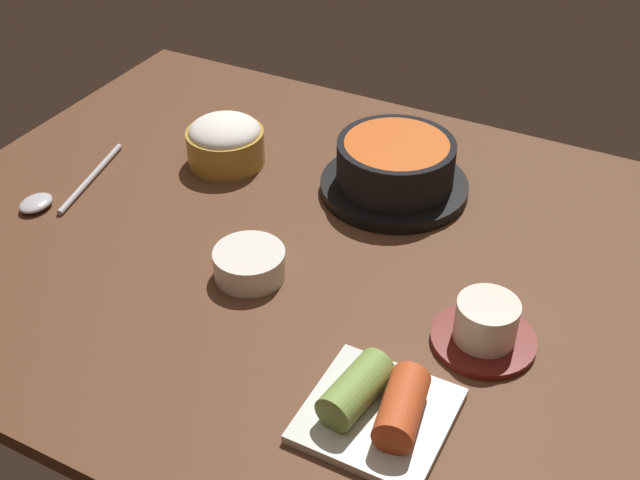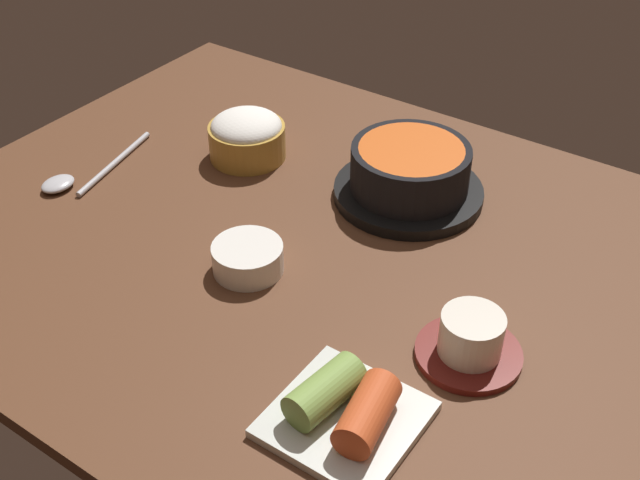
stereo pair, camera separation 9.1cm
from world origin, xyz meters
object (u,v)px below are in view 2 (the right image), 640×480
Objects in this scene: rice_bowl at (247,136)px; kimchi_plate at (346,410)px; tea_cup_with_saucer at (470,340)px; banchan_cup_center at (248,257)px; spoon at (78,177)px; stone_pot at (410,174)px.

kimchi_plate is (37.29, -31.96, -1.47)cm from rice_bowl.
tea_cup_with_saucer is 0.83× the size of kimchi_plate.
banchan_cup_center is 0.43× the size of spoon.
stone_pot is at bearing 111.04° from kimchi_plate.
stone_pot is 44.18cm from spoon.
rice_bowl is at bearing 50.19° from spoon.
banchan_cup_center reaches higher than spoon.
banchan_cup_center is (-27.09, -1.83, -0.49)cm from tea_cup_with_saucer.
kimchi_plate is at bearing -68.96° from stone_pot.
banchan_cup_center is at bearing -51.09° from rice_bowl.
kimchi_plate is at bearing -40.60° from rice_bowl.
spoon is at bearing -129.81° from rice_bowl.
tea_cup_with_saucer is at bearing 0.16° from spoon.
spoon is at bearing -179.84° from tea_cup_with_saucer.
stone_pot is at bearing 29.59° from spoon.
kimchi_plate is 0.69× the size of spoon.
rice_bowl is 0.56× the size of spoon.
stone_pot is 2.36× the size of banchan_cup_center.
spoon is at bearing 176.88° from banchan_cup_center.
spoon is at bearing 164.84° from kimchi_plate.
kimchi_plate is at bearing -111.18° from tea_cup_with_saucer.
spoon is (-38.33, -21.77, -2.91)cm from stone_pot.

